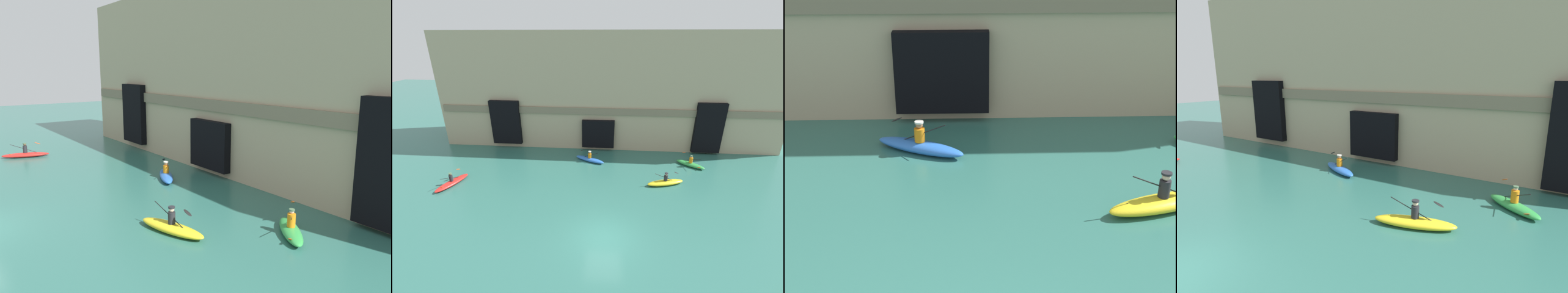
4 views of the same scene
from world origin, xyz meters
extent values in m
cube|color=tan|center=(-0.15, 17.59, 6.20)|extent=(37.19, 7.21, 12.41)
cube|color=#7C6E59|center=(-0.15, 13.94, 4.44)|extent=(36.45, 0.24, 0.72)
cube|color=black|center=(-11.35, 13.84, 2.98)|extent=(3.25, 0.70, 4.89)
cube|color=black|center=(-1.08, 13.84, 1.93)|extent=(3.51, 0.70, 3.08)
ellipsoid|color=yellow|center=(5.08, 6.85, 0.21)|extent=(3.36, 1.70, 0.41)
cylinder|color=#232328|center=(5.08, 6.85, 0.66)|extent=(0.31, 0.31, 0.50)
sphere|color=beige|center=(5.08, 6.85, 1.02)|extent=(0.23, 0.23, 0.23)
cylinder|color=#232328|center=(5.08, 6.85, 1.12)|extent=(0.29, 0.29, 0.06)
cylinder|color=black|center=(5.08, 6.85, 0.68)|extent=(1.97, 0.48, 0.97)
ellipsoid|color=black|center=(5.95, 7.05, 1.10)|extent=(0.45, 0.27, 0.23)
ellipsoid|color=black|center=(4.22, 6.66, 0.26)|extent=(0.45, 0.27, 0.23)
ellipsoid|color=blue|center=(-1.77, 10.87, 0.20)|extent=(3.22, 2.09, 0.40)
cylinder|color=orange|center=(-1.77, 10.87, 0.63)|extent=(0.35, 0.35, 0.47)
sphere|color=#9E704C|center=(-1.77, 10.87, 0.99)|extent=(0.24, 0.24, 0.24)
cylinder|color=silver|center=(-1.77, 10.87, 1.09)|extent=(0.30, 0.30, 0.06)
cylinder|color=black|center=(-1.77, 10.87, 0.66)|extent=(1.77, 0.78, 0.95)
ellipsoid|color=black|center=(-2.54, 11.20, 1.06)|extent=(0.45, 0.33, 0.24)
ellipsoid|color=black|center=(-1.00, 10.55, 0.25)|extent=(0.45, 0.33, 0.24)
ellipsoid|color=red|center=(-13.27, 5.31, 0.18)|extent=(1.87, 3.46, 0.35)
cylinder|color=#232328|center=(-13.27, 5.31, 0.62)|extent=(0.30, 0.30, 0.54)
sphere|color=brown|center=(-13.27, 5.31, 1.00)|extent=(0.21, 0.21, 0.21)
cylinder|color=#4C6B4C|center=(-13.27, 5.31, 1.08)|extent=(0.26, 0.26, 0.06)
cylinder|color=black|center=(-13.27, 5.31, 0.65)|extent=(0.53, 2.02, 0.88)
ellipsoid|color=#D84C19|center=(-13.05, 6.20, 1.03)|extent=(0.28, 0.46, 0.21)
ellipsoid|color=#D84C19|center=(-13.49, 4.42, 0.27)|extent=(0.28, 0.46, 0.21)
ellipsoid|color=green|center=(8.19, 10.61, 0.19)|extent=(2.67, 2.31, 0.39)
cylinder|color=orange|center=(8.19, 10.61, 0.66)|extent=(0.33, 0.33, 0.55)
sphere|color=beige|center=(8.19, 10.61, 1.03)|extent=(0.19, 0.19, 0.19)
cylinder|color=#4C6B4C|center=(8.19, 10.61, 1.11)|extent=(0.24, 0.24, 0.06)
cylinder|color=black|center=(8.19, 10.61, 0.69)|extent=(1.32, 1.68, 0.99)
ellipsoid|color=#D84C19|center=(7.62, 11.35, 1.12)|extent=(0.40, 0.44, 0.23)
ellipsoid|color=#D84C19|center=(8.76, 9.87, 0.26)|extent=(0.40, 0.44, 0.23)
camera|label=1|loc=(17.56, -1.12, 6.67)|focal=35.00mm
camera|label=2|loc=(0.10, -13.12, 11.91)|focal=24.00mm
camera|label=3|loc=(-0.33, -5.88, 7.68)|focal=50.00mm
camera|label=4|loc=(9.48, -3.40, 5.89)|focal=28.00mm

